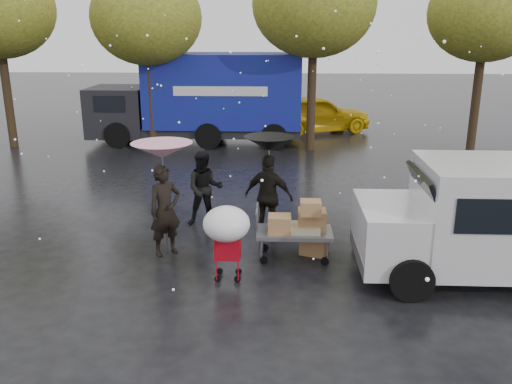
{
  "coord_description": "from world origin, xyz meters",
  "views": [
    {
      "loc": [
        1.37,
        -10.25,
        4.5
      ],
      "look_at": [
        0.86,
        1.0,
        1.04
      ],
      "focal_mm": 38.0,
      "sensor_mm": 36.0,
      "label": 1
    }
  ],
  "objects_px": {
    "shopping_cart": "(227,228)",
    "blue_truck": "(203,99)",
    "yellow_taxi": "(315,114)",
    "vendor_cart": "(299,224)",
    "person_black": "(269,197)",
    "person_pink": "(165,210)",
    "white_van": "(504,219)"
  },
  "relations": [
    {
      "from": "shopping_cart",
      "to": "blue_truck",
      "type": "height_order",
      "value": "blue_truck"
    },
    {
      "from": "blue_truck",
      "to": "yellow_taxi",
      "type": "distance_m",
      "value": 5.23
    },
    {
      "from": "vendor_cart",
      "to": "shopping_cart",
      "type": "distance_m",
      "value": 1.77
    },
    {
      "from": "person_black",
      "to": "blue_truck",
      "type": "distance_m",
      "value": 10.5
    },
    {
      "from": "vendor_cart",
      "to": "shopping_cart",
      "type": "bearing_deg",
      "value": -139.54
    },
    {
      "from": "person_pink",
      "to": "yellow_taxi",
      "type": "relative_size",
      "value": 0.39
    },
    {
      "from": "person_pink",
      "to": "person_black",
      "type": "xyz_separation_m",
      "value": [
        2.07,
        1.03,
        -0.0
      ]
    },
    {
      "from": "vendor_cart",
      "to": "yellow_taxi",
      "type": "distance_m",
      "value": 13.63
    },
    {
      "from": "person_pink",
      "to": "vendor_cart",
      "type": "xyz_separation_m",
      "value": [
        2.69,
        -0.12,
        -0.21
      ]
    },
    {
      "from": "white_van",
      "to": "vendor_cart",
      "type": "bearing_deg",
      "value": 169.28
    },
    {
      "from": "yellow_taxi",
      "to": "blue_truck",
      "type": "bearing_deg",
      "value": 94.21
    },
    {
      "from": "yellow_taxi",
      "to": "person_black",
      "type": "bearing_deg",
      "value": 149.02
    },
    {
      "from": "person_black",
      "to": "yellow_taxi",
      "type": "bearing_deg",
      "value": -79.5
    },
    {
      "from": "shopping_cart",
      "to": "person_black",
      "type": "bearing_deg",
      "value": 72.92
    },
    {
      "from": "person_pink",
      "to": "vendor_cart",
      "type": "relative_size",
      "value": 1.24
    },
    {
      "from": "white_van",
      "to": "yellow_taxi",
      "type": "xyz_separation_m",
      "value": [
        -2.57,
        14.28,
        -0.34
      ]
    },
    {
      "from": "white_van",
      "to": "yellow_taxi",
      "type": "height_order",
      "value": "white_van"
    },
    {
      "from": "vendor_cart",
      "to": "shopping_cart",
      "type": "relative_size",
      "value": 1.04
    },
    {
      "from": "vendor_cart",
      "to": "person_pink",
      "type": "bearing_deg",
      "value": 177.52
    },
    {
      "from": "vendor_cart",
      "to": "yellow_taxi",
      "type": "relative_size",
      "value": 0.31
    },
    {
      "from": "person_pink",
      "to": "yellow_taxi",
      "type": "xyz_separation_m",
      "value": [
        3.8,
        13.47,
        -0.11
      ]
    },
    {
      "from": "blue_truck",
      "to": "white_van",
      "type": "bearing_deg",
      "value": -59.04
    },
    {
      "from": "person_black",
      "to": "shopping_cart",
      "type": "distance_m",
      "value": 2.38
    },
    {
      "from": "vendor_cart",
      "to": "white_van",
      "type": "height_order",
      "value": "white_van"
    },
    {
      "from": "person_black",
      "to": "vendor_cart",
      "type": "distance_m",
      "value": 1.32
    },
    {
      "from": "person_black",
      "to": "yellow_taxi",
      "type": "distance_m",
      "value": 12.56
    },
    {
      "from": "person_pink",
      "to": "shopping_cart",
      "type": "relative_size",
      "value": 1.28
    },
    {
      "from": "shopping_cart",
      "to": "white_van",
      "type": "xyz_separation_m",
      "value": [
        5.01,
        0.43,
        0.1
      ]
    },
    {
      "from": "person_pink",
      "to": "vendor_cart",
      "type": "distance_m",
      "value": 2.71
    },
    {
      "from": "person_black",
      "to": "shopping_cart",
      "type": "height_order",
      "value": "person_black"
    },
    {
      "from": "person_pink",
      "to": "vendor_cart",
      "type": "height_order",
      "value": "person_pink"
    },
    {
      "from": "vendor_cart",
      "to": "white_van",
      "type": "relative_size",
      "value": 0.31
    }
  ]
}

